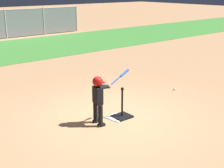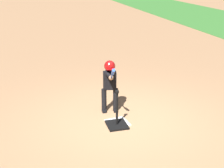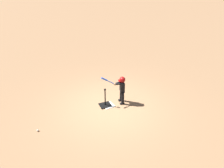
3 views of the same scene
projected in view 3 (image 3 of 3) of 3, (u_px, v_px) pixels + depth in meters
ground_plane at (110, 107)px, 8.90m from camera, size 90.00×90.00×0.00m
home_plate at (108, 105)px, 8.99m from camera, size 0.50×0.50×0.02m
batting_tee at (105, 103)px, 8.95m from camera, size 0.46×0.41×0.79m
batter_child at (121, 87)px, 8.83m from camera, size 0.98×0.39×1.29m
baseball at (38, 130)px, 7.59m from camera, size 0.07×0.07×0.07m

